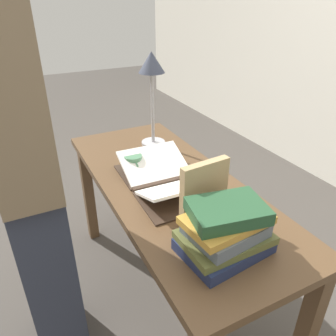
# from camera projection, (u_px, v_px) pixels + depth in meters

# --- Properties ---
(ground_plane) EXTENTS (12.00, 12.00, 0.00)m
(ground_plane) POSITION_uv_depth(u_px,v_px,m) (169.00, 292.00, 1.85)
(ground_plane) COLOR #47423D
(reading_desk) EXTENTS (1.44, 0.59, 0.72)m
(reading_desk) POSITION_uv_depth(u_px,v_px,m) (170.00, 202.00, 1.56)
(reading_desk) COLOR brown
(reading_desk) RESTS_ON ground_plane
(open_book) EXTENTS (0.53, 0.34, 0.10)m
(open_book) POSITION_uv_depth(u_px,v_px,m) (165.00, 179.00, 1.48)
(open_book) COLOR #38281E
(open_book) RESTS_ON reading_desk
(book_stack_tall) EXTENTS (0.24, 0.31, 0.19)m
(book_stack_tall) POSITION_uv_depth(u_px,v_px,m) (225.00, 230.00, 1.07)
(book_stack_tall) COLOR #1E284C
(book_stack_tall) RESTS_ON reading_desk
(book_standing_upright) EXTENTS (0.05, 0.20, 0.26)m
(book_standing_upright) POSITION_uv_depth(u_px,v_px,m) (204.00, 194.00, 1.19)
(book_standing_upright) COLOR tan
(book_standing_upright) RESTS_ON reading_desk
(reading_lamp) EXTENTS (0.14, 0.14, 0.51)m
(reading_lamp) POSITION_uv_depth(u_px,v_px,m) (152.00, 75.00, 1.70)
(reading_lamp) COLOR #ADADB2
(reading_lamp) RESTS_ON reading_desk
(coffee_mug) EXTENTS (0.11, 0.09, 0.08)m
(coffee_mug) POSITION_uv_depth(u_px,v_px,m) (133.00, 163.00, 1.58)
(coffee_mug) COLOR #4C7F5B
(coffee_mug) RESTS_ON reading_desk
(person_reader) EXTENTS (0.36, 0.21, 1.76)m
(person_reader) POSITION_uv_depth(u_px,v_px,m) (28.00, 182.00, 1.21)
(person_reader) COLOR #2D3342
(person_reader) RESTS_ON ground_plane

